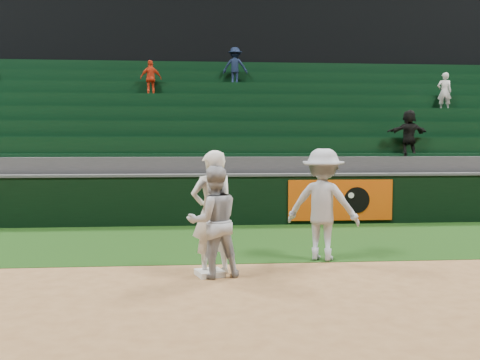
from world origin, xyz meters
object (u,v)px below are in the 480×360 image
(first_base, at_px, (210,273))
(baserunner, at_px, (213,222))
(first_baseman, at_px, (212,213))
(base_coach, at_px, (323,204))

(first_base, relative_size, baserunner, 0.23)
(first_baseman, relative_size, baserunner, 1.14)
(first_base, height_order, baserunner, baserunner)
(first_base, bearing_deg, first_baseman, 68.80)
(first_baseman, height_order, baserunner, first_baseman)
(baserunner, relative_size, base_coach, 0.88)
(first_baseman, bearing_deg, first_base, 46.38)
(first_base, bearing_deg, base_coach, 25.52)
(first_base, distance_m, base_coach, 2.35)
(baserunner, bearing_deg, base_coach, -167.01)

